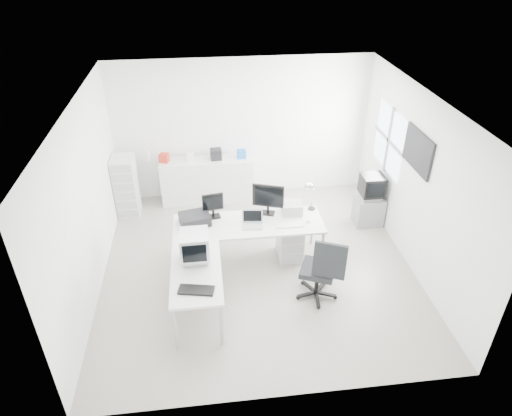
{
  "coord_description": "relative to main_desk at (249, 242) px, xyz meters",
  "views": [
    {
      "loc": [
        -0.75,
        -5.89,
        4.82
      ],
      "look_at": [
        0.0,
        0.2,
        1.0
      ],
      "focal_mm": 32.0,
      "sensor_mm": 36.0,
      "label": 1
    }
  ],
  "objects": [
    {
      "name": "desk_lamp",
      "position": [
        1.1,
        0.3,
        0.61
      ],
      "size": [
        0.16,
        0.16,
        0.47
      ],
      "primitive_type": null,
      "rotation": [
        0.0,
        0.0,
        -0.0
      ],
      "color": "silver",
      "rests_on": "main_desk"
    },
    {
      "name": "filing_cabinet",
      "position": [
        -2.15,
        1.79,
        0.21
      ],
      "size": [
        0.41,
        0.49,
        1.18
      ],
      "primitive_type": "cube",
      "color": "silver",
      "rests_on": "floor"
    },
    {
      "name": "lcd_monitor_small",
      "position": [
        -0.55,
        0.25,
        0.59
      ],
      "size": [
        0.37,
        0.25,
        0.43
      ],
      "primitive_type": null,
      "rotation": [
        0.0,
        0.0,
        0.16
      ],
      "color": "black",
      "rests_on": "main_desk"
    },
    {
      "name": "window",
      "position": [
        2.61,
        1.04,
        1.23
      ],
      "size": [
        0.02,
        1.2,
        1.1
      ],
      "primitive_type": null,
      "color": "white",
      "rests_on": "right_wall"
    },
    {
      "name": "drawer_pedestal",
      "position": [
        0.7,
        0.05,
        -0.08
      ],
      "size": [
        0.4,
        0.5,
        0.6
      ],
      "primitive_type": "cube",
      "color": "silver",
      "rests_on": "floor"
    },
    {
      "name": "sideboard",
      "position": [
        -0.61,
        2.08,
        0.08
      ],
      "size": [
        1.82,
        0.45,
        0.91
      ],
      "primitive_type": "cube",
      "color": "silver",
      "rests_on": "floor"
    },
    {
      "name": "clutter_box_c",
      "position": [
        -0.41,
        2.08,
        0.64
      ],
      "size": [
        0.22,
        0.2,
        0.21
      ],
      "primitive_type": "cube",
      "rotation": [
        0.0,
        0.0,
        0.06
      ],
      "color": "black",
      "rests_on": "sideboard"
    },
    {
      "name": "left_wall",
      "position": [
        -2.37,
        -0.16,
        1.02
      ],
      "size": [
        0.02,
        5.0,
        2.8
      ],
      "primitive_type": "cube",
      "color": "white",
      "rests_on": "floor"
    },
    {
      "name": "inkjet_printer",
      "position": [
        -0.85,
        0.1,
        0.46
      ],
      "size": [
        0.53,
        0.46,
        0.17
      ],
      "primitive_type": "cube",
      "rotation": [
        0.0,
        0.0,
        0.22
      ],
      "color": "black",
      "rests_on": "main_desk"
    },
    {
      "name": "tv_cabinet",
      "position": [
        2.35,
        0.86,
        -0.1
      ],
      "size": [
        0.5,
        0.41,
        0.55
      ],
      "primitive_type": "cube",
      "color": "gray",
      "rests_on": "floor"
    },
    {
      "name": "clutter_box_a",
      "position": [
        -1.41,
        2.08,
        0.62
      ],
      "size": [
        0.2,
        0.19,
        0.17
      ],
      "primitive_type": "cube",
      "rotation": [
        0.0,
        0.0,
        -0.27
      ],
      "color": "red",
      "rests_on": "sideboard"
    },
    {
      "name": "clutter_bottle",
      "position": [
        -1.71,
        2.12,
        0.64
      ],
      "size": [
        0.07,
        0.07,
        0.22
      ],
      "primitive_type": "cylinder",
      "color": "silver",
      "rests_on": "sideboard"
    },
    {
      "name": "office_chair",
      "position": [
        0.92,
        -0.97,
        0.18
      ],
      "size": [
        0.84,
        0.84,
        1.1
      ],
      "primitive_type": null,
      "rotation": [
        0.0,
        0.0,
        -0.42
      ],
      "color": "#222427",
      "rests_on": "floor"
    },
    {
      "name": "lcd_monitor_large",
      "position": [
        0.35,
        0.25,
        0.64
      ],
      "size": [
        0.56,
        0.36,
        0.54
      ],
      "primitive_type": null,
      "rotation": [
        0.0,
        0.0,
        -0.33
      ],
      "color": "black",
      "rests_on": "main_desk"
    },
    {
      "name": "ceiling",
      "position": [
        0.13,
        -0.16,
        2.42
      ],
      "size": [
        5.0,
        5.0,
        0.01
      ],
      "primitive_type": "cube",
      "color": "white",
      "rests_on": "back_wall"
    },
    {
      "name": "floor",
      "position": [
        0.13,
        -0.16,
        -0.38
      ],
      "size": [
        5.0,
        5.0,
        0.01
      ],
      "primitive_type": "cube",
      "color": "beige",
      "rests_on": "ground"
    },
    {
      "name": "wall_picture",
      "position": [
        2.6,
        -0.06,
        1.52
      ],
      "size": [
        0.04,
        0.9,
        0.6
      ],
      "primitive_type": null,
      "color": "black",
      "rests_on": "right_wall"
    },
    {
      "name": "side_desk",
      "position": [
        -0.85,
        -1.1,
        0.0
      ],
      "size": [
        0.7,
        1.4,
        0.75
      ],
      "primitive_type": null,
      "color": "silver",
      "rests_on": "floor"
    },
    {
      "name": "laptop",
      "position": [
        0.05,
        -0.1,
        0.5
      ],
      "size": [
        0.41,
        0.41,
        0.24
      ],
      "primitive_type": null,
      "rotation": [
        0.0,
        0.0,
        -0.11
      ],
      "color": "#B7B7BA",
      "rests_on": "main_desk"
    },
    {
      "name": "laser_printer",
      "position": [
        0.75,
        0.22,
        0.47
      ],
      "size": [
        0.34,
        0.3,
        0.19
      ],
      "primitive_type": "cube",
      "rotation": [
        0.0,
        0.0,
        -0.06
      ],
      "color": "#9E9E9E",
      "rests_on": "main_desk"
    },
    {
      "name": "back_wall",
      "position": [
        0.13,
        2.34,
        1.02
      ],
      "size": [
        5.0,
        0.02,
        2.8
      ],
      "primitive_type": "cube",
      "color": "white",
      "rests_on": "floor"
    },
    {
      "name": "crt_tv",
      "position": [
        2.35,
        0.86,
        0.4
      ],
      "size": [
        0.5,
        0.48,
        0.45
      ],
      "primitive_type": null,
      "color": "black",
      "rests_on": "tv_cabinet"
    },
    {
      "name": "white_mouse",
      "position": [
        0.95,
        -0.1,
        0.4
      ],
      "size": [
        0.06,
        0.06,
        0.06
      ],
      "primitive_type": "sphere",
      "color": "silver",
      "rests_on": "main_desk"
    },
    {
      "name": "white_keyboard",
      "position": [
        0.65,
        -0.15,
        0.38
      ],
      "size": [
        0.45,
        0.14,
        0.02
      ],
      "primitive_type": "cube",
      "rotation": [
        0.0,
        0.0,
        0.0
      ],
      "color": "silver",
      "rests_on": "main_desk"
    },
    {
      "name": "clutter_box_d",
      "position": [
        0.09,
        2.08,
        0.62
      ],
      "size": [
        0.17,
        0.15,
        0.17
      ],
      "primitive_type": "cube",
      "rotation": [
        0.0,
        0.0,
        0.03
      ],
      "color": "blue",
      "rests_on": "sideboard"
    },
    {
      "name": "clutter_box_b",
      "position": [
        -0.91,
        2.08,
        0.61
      ],
      "size": [
        0.16,
        0.14,
        0.15
      ],
      "primitive_type": "cube",
      "rotation": [
        0.0,
        0.0,
        0.1
      ],
      "color": "silver",
      "rests_on": "sideboard"
    },
    {
      "name": "crt_monitor",
      "position": [
        -0.85,
        -0.85,
        0.62
      ],
      "size": [
        0.43,
        0.43,
        0.49
      ],
      "primitive_type": null,
      "rotation": [
        0.0,
        0.0,
        0.01
      ],
      "color": "#B7B7BA",
      "rests_on": "side_desk"
    },
    {
      "name": "right_wall",
      "position": [
        2.63,
        -0.16,
        1.02
      ],
      "size": [
        0.02,
        5.0,
        2.8
      ],
      "primitive_type": "cube",
      "color": "white",
      "rests_on": "floor"
    },
    {
      "name": "black_keyboard",
      "position": [
        -0.85,
        -1.5,
        0.39
      ],
      "size": [
        0.5,
        0.28,
        0.03
      ],
      "primitive_type": "cube",
      "rotation": [
        0.0,
        0.0,
        -0.2
      ],
      "color": "black",
      "rests_on": "side_desk"
    },
    {
      "name": "main_desk",
      "position": [
        0.0,
        0.0,
        0.0
      ],
      "size": [
        2.4,
        0.8,
        0.75
      ],
      "primitive_type": null,
      "color": "silver",
      "rests_on": "floor"
    }
  ]
}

